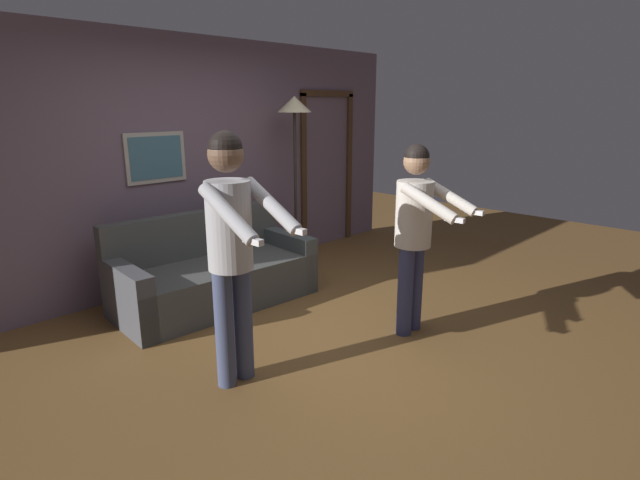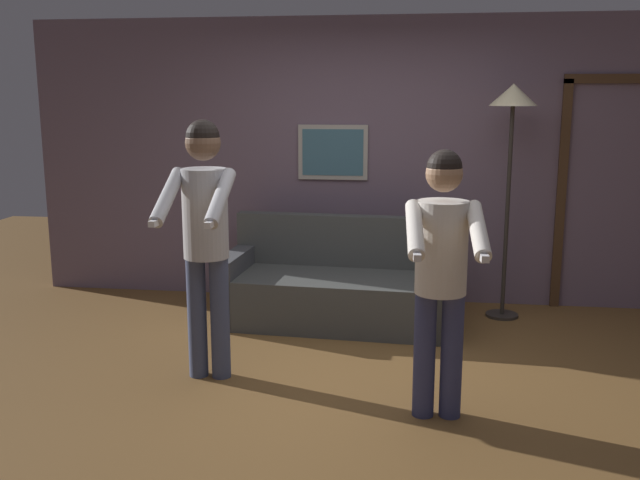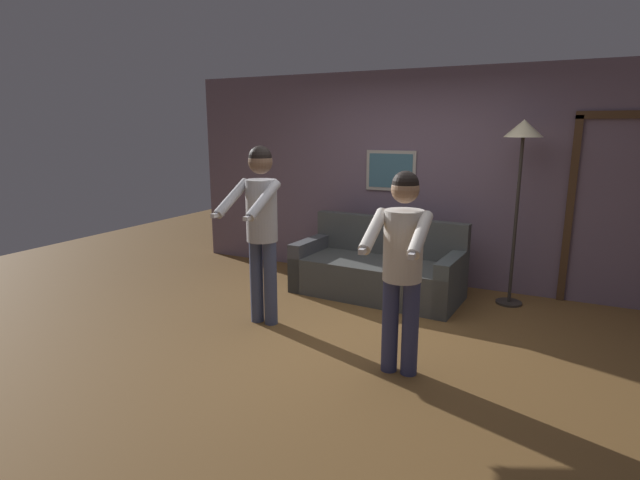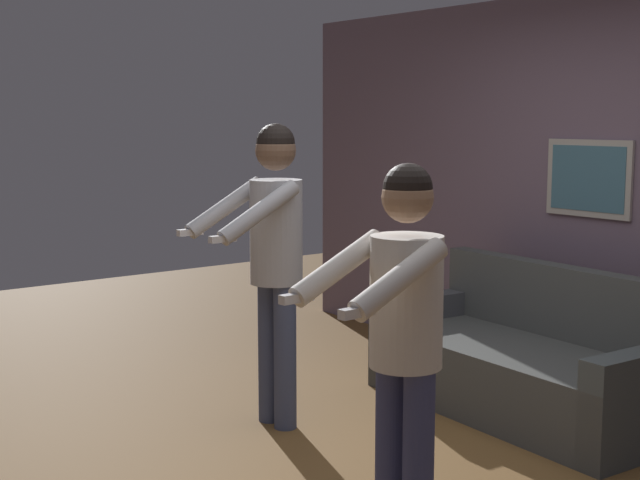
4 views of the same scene
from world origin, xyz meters
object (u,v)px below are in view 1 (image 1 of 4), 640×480
(couch, at_px, (214,276))
(person_standing_left, at_px, (231,237))
(torchiere_lamp, at_px, (295,120))
(person_standing_right, at_px, (415,224))

(couch, xyz_separation_m, person_standing_left, (-0.72, -1.34, 0.78))
(torchiere_lamp, xyz_separation_m, person_standing_right, (-0.61, -2.10, -0.77))
(person_standing_right, bearing_deg, person_standing_left, 164.90)
(torchiere_lamp, height_order, person_standing_right, torchiere_lamp)
(couch, bearing_deg, person_standing_right, -65.29)
(torchiere_lamp, relative_size, person_standing_right, 1.25)
(couch, relative_size, torchiere_lamp, 0.98)
(person_standing_left, bearing_deg, couch, 61.79)
(person_standing_left, bearing_deg, person_standing_right, -15.10)
(torchiere_lamp, height_order, person_standing_left, torchiere_lamp)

